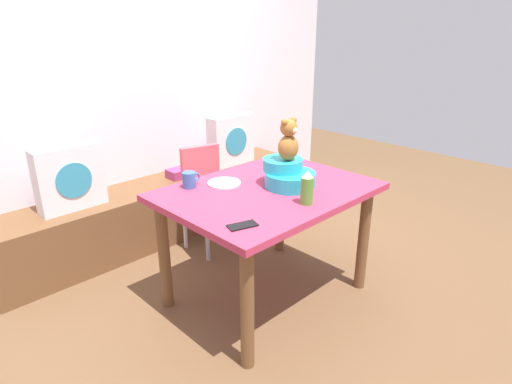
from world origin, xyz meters
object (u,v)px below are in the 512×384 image
object	(u,v)px
dining_table	(268,205)
infant_seat_teal	(287,174)
coffee_mug	(190,180)
pillow_floral_right	(231,140)
book_stack	(180,173)
dinner_plate_near	(224,183)
pillow_floral_left	(70,178)
highchair	(208,185)
ketchup_bottle	(307,188)
teddy_bear	(289,141)
cell_phone	(242,226)

from	to	relation	value
dining_table	infant_seat_teal	xyz separation A→B (m)	(0.12, -0.05, 0.18)
coffee_mug	infant_seat_teal	bearing A→B (deg)	-41.82
dining_table	pillow_floral_right	bearing A→B (deg)	57.60
book_stack	dinner_plate_near	size ratio (longest dim) A/B	1.00
dining_table	infant_seat_teal	world-z (taller)	infant_seat_teal
pillow_floral_left	book_stack	size ratio (longest dim) A/B	2.20
highchair	dinner_plate_near	size ratio (longest dim) A/B	3.95
dining_table	dinner_plate_near	xyz separation A→B (m)	(-0.13, 0.24, 0.11)
dining_table	dinner_plate_near	world-z (taller)	dinner_plate_near
ketchup_bottle	dinner_plate_near	xyz separation A→B (m)	(-0.12, 0.54, -0.08)
teddy_bear	cell_phone	xyz separation A→B (m)	(-0.57, -0.22, -0.27)
cell_phone	ketchup_bottle	bearing A→B (deg)	-77.27
highchair	cell_phone	size ratio (longest dim) A/B	5.49
dinner_plate_near	infant_seat_teal	bearing A→B (deg)	-48.95
teddy_bear	coffee_mug	world-z (taller)	teddy_bear
infant_seat_teal	teddy_bear	size ratio (longest dim) A/B	1.32
pillow_floral_right	cell_phone	xyz separation A→B (m)	(-1.20, -1.45, 0.06)
coffee_mug	cell_phone	bearing A→B (deg)	-102.72
teddy_bear	coffee_mug	distance (m)	0.62
pillow_floral_right	dinner_plate_near	xyz separation A→B (m)	(-0.88, -0.94, 0.07)
dinner_plate_near	book_stack	bearing A→B (deg)	70.75
highchair	dinner_plate_near	bearing A→B (deg)	-118.26
book_stack	pillow_floral_left	bearing A→B (deg)	-178.66
pillow_floral_left	dining_table	xyz separation A→B (m)	(0.69, -1.18, -0.05)
dining_table	coffee_mug	bearing A→B (deg)	133.15
pillow_floral_right	cell_phone	bearing A→B (deg)	-129.67
book_stack	ketchup_bottle	world-z (taller)	ketchup_bottle
ketchup_bottle	pillow_floral_right	bearing A→B (deg)	62.75
ketchup_bottle	dinner_plate_near	distance (m)	0.56
teddy_bear	ketchup_bottle	bearing A→B (deg)	-117.21
book_stack	cell_phone	distance (m)	1.63
pillow_floral_left	highchair	world-z (taller)	pillow_floral_left
dining_table	book_stack	bearing A→B (deg)	80.44
dining_table	teddy_bear	bearing A→B (deg)	-23.20
pillow_floral_right	dinner_plate_near	world-z (taller)	pillow_floral_right
teddy_bear	coffee_mug	xyz separation A→B (m)	(-0.43, 0.39, -0.23)
pillow_floral_right	ketchup_bottle	size ratio (longest dim) A/B	2.38
pillow_floral_right	highchair	bearing A→B (deg)	-145.29
infant_seat_teal	teddy_bear	distance (m)	0.21
infant_seat_teal	coffee_mug	world-z (taller)	infant_seat_teal
highchair	teddy_bear	bearing A→B (deg)	-92.36
highchair	cell_phone	bearing A→B (deg)	-120.20
ketchup_bottle	cell_phone	world-z (taller)	ketchup_bottle
book_stack	dining_table	distance (m)	1.23
teddy_bear	cell_phone	world-z (taller)	teddy_bear
dining_table	infant_seat_teal	distance (m)	0.22
pillow_floral_right	highchair	xyz separation A→B (m)	(-0.60, -0.42, -0.16)
highchair	ketchup_bottle	bearing A→B (deg)	-98.74
dining_table	infant_seat_teal	bearing A→B (deg)	-22.97
infant_seat_teal	coffee_mug	bearing A→B (deg)	138.18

